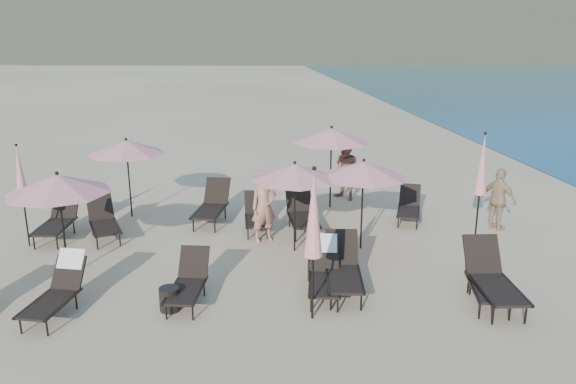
{
  "coord_description": "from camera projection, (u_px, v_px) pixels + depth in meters",
  "views": [
    {
      "loc": [
        -1.3,
        -9.73,
        4.94
      ],
      "look_at": [
        0.14,
        3.5,
        1.1
      ],
      "focal_mm": 35.0,
      "sensor_mm": 36.0,
      "label": 1
    }
  ],
  "objects": [
    {
      "name": "side_table_1",
      "position": [
        318.0,
        270.0,
        11.47
      ],
      "size": [
        0.43,
        0.43,
        0.44
      ],
      "primitive_type": "cylinder",
      "color": "black",
      "rests_on": "ground"
    },
    {
      "name": "lounger_4",
      "position": [
        343.0,
        268.0,
        10.95
      ],
      "size": [
        0.89,
        1.84,
        1.01
      ],
      "rotation": [
        0.0,
        0.0,
        -0.13
      ],
      "color": "black",
      "rests_on": "ground"
    },
    {
      "name": "lounger_8",
      "position": [
        212.0,
        204.0,
        14.93
      ],
      "size": [
        1.08,
        1.9,
        1.03
      ],
      "rotation": [
        0.0,
        0.0,
        -0.24
      ],
      "color": "black",
      "rests_on": "ground"
    },
    {
      "name": "lounger_10",
      "position": [
        302.0,
        212.0,
        14.29
      ],
      "size": [
        0.71,
        1.78,
        1.02
      ],
      "rotation": [
        0.0,
        0.0,
        0.02
      ],
      "color": "black",
      "rests_on": "ground"
    },
    {
      "name": "lounger_5",
      "position": [
        486.0,
        278.0,
        10.57
      ],
      "size": [
        0.98,
        1.75,
        0.95
      ],
      "rotation": [
        0.0,
        0.0,
        -0.22
      ],
      "color": "black",
      "rests_on": "ground"
    },
    {
      "name": "lounger_3",
      "position": [
        324.0,
        270.0,
        10.87
      ],
      "size": [
        0.83,
        1.66,
        0.99
      ],
      "rotation": [
        0.0,
        0.0,
        -0.16
      ],
      "color": "black",
      "rests_on": "ground"
    },
    {
      "name": "lounger_9",
      "position": [
        256.0,
        215.0,
        14.35
      ],
      "size": [
        0.6,
        1.51,
        0.87
      ],
      "rotation": [
        0.0,
        0.0,
        -0.01
      ],
      "color": "black",
      "rests_on": "ground"
    },
    {
      "name": "lounger_11",
      "position": [
        409.0,
        206.0,
        15.05
      ],
      "size": [
        1.04,
        1.6,
        0.86
      ],
      "rotation": [
        0.0,
        0.0,
        -0.35
      ],
      "color": "black",
      "rests_on": "ground"
    },
    {
      "name": "lounger_2",
      "position": [
        188.0,
        281.0,
        10.52
      ],
      "size": [
        0.84,
        1.6,
        0.88
      ],
      "rotation": [
        0.0,
        0.0,
        -0.18
      ],
      "color": "black",
      "rests_on": "ground"
    },
    {
      "name": "beachgoer_c",
      "position": [
        499.0,
        199.0,
        14.27
      ],
      "size": [
        0.82,
        1.01,
        1.6
      ],
      "primitive_type": "imported",
      "rotation": [
        0.0,
        0.0,
        2.11
      ],
      "color": "tan",
      "rests_on": "ground"
    },
    {
      "name": "umbrella_open_4",
      "position": [
        331.0,
        135.0,
        15.72
      ],
      "size": [
        2.22,
        2.22,
        2.39
      ],
      "color": "black",
      "rests_on": "ground"
    },
    {
      "name": "beachgoer_a",
      "position": [
        264.0,
        206.0,
        13.46
      ],
      "size": [
        0.74,
        0.6,
        1.75
      ],
      "primitive_type": "imported",
      "rotation": [
        0.0,
        0.0,
        0.33
      ],
      "color": "#AC745D",
      "rests_on": "ground"
    },
    {
      "name": "lounger_6",
      "position": [
        58.0,
        219.0,
        13.8
      ],
      "size": [
        0.84,
        1.78,
        0.99
      ],
      "rotation": [
        0.0,
        0.0,
        -0.11
      ],
      "color": "black",
      "rests_on": "ground"
    },
    {
      "name": "umbrella_open_2",
      "position": [
        363.0,
        169.0,
        12.69
      ],
      "size": [
        2.01,
        2.01,
        2.17
      ],
      "color": "black",
      "rests_on": "ground"
    },
    {
      "name": "side_table_0",
      "position": [
        170.0,
        299.0,
        10.24
      ],
      "size": [
        0.38,
        0.38,
        0.44
      ],
      "primitive_type": "cylinder",
      "color": "black",
      "rests_on": "ground"
    },
    {
      "name": "beachgoer_b",
      "position": [
        346.0,
        171.0,
        16.83
      ],
      "size": [
        1.07,
        1.1,
        1.78
      ],
      "primitive_type": "imported",
      "rotation": [
        0.0,
        0.0,
        -0.91
      ],
      "color": "#A76E56",
      "rests_on": "ground"
    },
    {
      "name": "lounger_1",
      "position": [
        58.0,
        288.0,
        10.1
      ],
      "size": [
        0.97,
        1.68,
        0.99
      ],
      "rotation": [
        0.0,
        0.0,
        -0.26
      ],
      "color": "black",
      "rests_on": "ground"
    },
    {
      "name": "umbrella_open_3",
      "position": [
        126.0,
        147.0,
        14.94
      ],
      "size": [
        2.04,
        2.04,
        2.2
      ],
      "color": "black",
      "rests_on": "ground"
    },
    {
      "name": "ground",
      "position": [
        301.0,
        297.0,
        10.8
      ],
      "size": [
        800.0,
        800.0,
        0.0
      ],
      "primitive_type": "plane",
      "color": "#D6BA8C",
      "rests_on": "ground"
    },
    {
      "name": "umbrella_open_1",
      "position": [
        295.0,
        172.0,
        12.55
      ],
      "size": [
        1.99,
        1.99,
        2.14
      ],
      "color": "black",
      "rests_on": "ground"
    },
    {
      "name": "lounger_12",
      "position": [
        492.0,
        277.0,
        10.49
      ],
      "size": [
        0.84,
        1.89,
        1.06
      ],
      "rotation": [
        0.0,
        0.0,
        -0.08
      ],
      "color": "black",
      "rests_on": "ground"
    },
    {
      "name": "umbrella_closed_1",
      "position": [
        482.0,
        165.0,
        13.32
      ],
      "size": [
        0.31,
        0.31,
        2.66
      ],
      "color": "black",
      "rests_on": "ground"
    },
    {
      "name": "umbrella_closed_0",
      "position": [
        314.0,
        215.0,
        9.47
      ],
      "size": [
        0.33,
        0.33,
        2.79
      ],
      "color": "black",
      "rests_on": "ground"
    },
    {
      "name": "umbrella_open_0",
      "position": [
        58.0,
        184.0,
        11.18
      ],
      "size": [
        2.1,
        2.1,
        2.26
      ],
      "color": "black",
      "rests_on": "ground"
    },
    {
      "name": "lounger_7",
      "position": [
        103.0,
        220.0,
        13.79
      ],
      "size": [
        1.11,
        1.76,
        0.95
      ],
      "rotation": [
        0.0,
        0.0,
        0.32
      ],
      "color": "black",
      "rests_on": "ground"
    },
    {
      "name": "umbrella_closed_2",
      "position": [
        20.0,
        176.0,
        12.89
      ],
      "size": [
        0.29,
        0.29,
        2.48
      ],
      "color": "black",
      "rests_on": "ground"
    }
  ]
}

